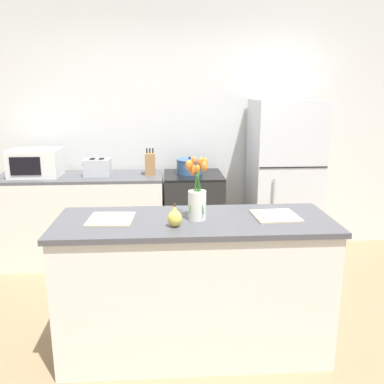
# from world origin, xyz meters

# --- Properties ---
(ground_plane) EXTENTS (10.00, 10.00, 0.00)m
(ground_plane) POSITION_xyz_m (0.00, 0.00, 0.00)
(ground_plane) COLOR #997A56
(back_wall) EXTENTS (5.20, 0.08, 2.70)m
(back_wall) POSITION_xyz_m (0.00, 2.00, 1.35)
(back_wall) COLOR silver
(back_wall) RESTS_ON ground_plane
(kitchen_island) EXTENTS (1.80, 0.66, 0.94)m
(kitchen_island) POSITION_xyz_m (0.00, 0.00, 0.47)
(kitchen_island) COLOR silver
(kitchen_island) RESTS_ON ground_plane
(back_counter) EXTENTS (1.68, 0.60, 0.92)m
(back_counter) POSITION_xyz_m (-1.06, 1.60, 0.46)
(back_counter) COLOR silver
(back_counter) RESTS_ON ground_plane
(stove_range) EXTENTS (0.60, 0.61, 0.92)m
(stove_range) POSITION_xyz_m (0.10, 1.60, 0.46)
(stove_range) COLOR black
(stove_range) RESTS_ON ground_plane
(refrigerator) EXTENTS (0.68, 0.67, 1.67)m
(refrigerator) POSITION_xyz_m (1.05, 1.60, 0.84)
(refrigerator) COLOR silver
(refrigerator) RESTS_ON ground_plane
(flower_vase) EXTENTS (0.14, 0.17, 0.40)m
(flower_vase) POSITION_xyz_m (0.02, -0.00, 1.10)
(flower_vase) COLOR silver
(flower_vase) RESTS_ON kitchen_island
(pear_figurine) EXTENTS (0.09, 0.09, 0.15)m
(pear_figurine) POSITION_xyz_m (-0.13, -0.14, 1.00)
(pear_figurine) COLOR #E5CC4C
(pear_figurine) RESTS_ON kitchen_island
(plate_setting_left) EXTENTS (0.30, 0.30, 0.02)m
(plate_setting_left) POSITION_xyz_m (-0.54, 0.02, 0.95)
(plate_setting_left) COLOR beige
(plate_setting_left) RESTS_ON kitchen_island
(plate_setting_right) EXTENTS (0.30, 0.30, 0.02)m
(plate_setting_right) POSITION_xyz_m (0.54, 0.02, 0.95)
(plate_setting_right) COLOR beige
(plate_setting_right) RESTS_ON kitchen_island
(toaster) EXTENTS (0.28, 0.18, 0.17)m
(toaster) POSITION_xyz_m (-0.87, 1.59, 1.00)
(toaster) COLOR #B7BABC
(toaster) RESTS_ON back_counter
(cooking_pot) EXTENTS (0.28, 0.28, 0.17)m
(cooking_pot) POSITION_xyz_m (0.07, 1.64, 0.99)
(cooking_pot) COLOR #386093
(cooking_pot) RESTS_ON stove_range
(microwave) EXTENTS (0.48, 0.37, 0.27)m
(microwave) POSITION_xyz_m (-1.48, 1.60, 1.05)
(microwave) COLOR white
(microwave) RESTS_ON back_counter
(knife_block) EXTENTS (0.10, 0.14, 0.27)m
(knife_block) POSITION_xyz_m (-0.34, 1.61, 1.03)
(knife_block) COLOR #A37547
(knife_block) RESTS_ON back_counter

